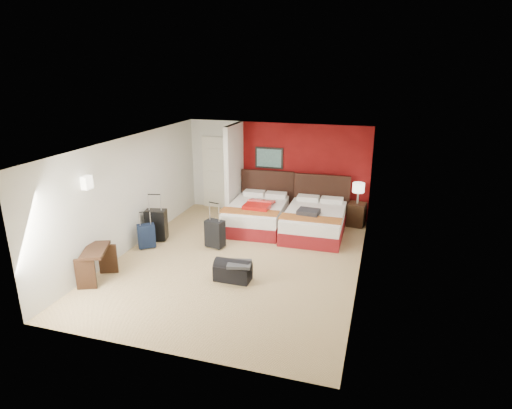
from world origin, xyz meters
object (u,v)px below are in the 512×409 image
at_px(bed_right, 314,223).
at_px(nightstand, 356,214).
at_px(desk, 97,265).
at_px(suitcase_charcoal, 215,235).
at_px(suitcase_black, 156,226).
at_px(suitcase_navy, 147,237).
at_px(red_suitcase_open, 259,204).
at_px(bed_left, 257,216).
at_px(duffel_bag, 233,272).
at_px(table_lamp, 358,193).

bearing_deg(bed_right, nightstand, 42.97).
bearing_deg(bed_right, desk, -135.88).
bearing_deg(desk, suitcase_charcoal, 31.17).
height_order(suitcase_black, suitcase_navy, suitcase_black).
distance_m(red_suitcase_open, nightstand, 2.53).
bearing_deg(suitcase_charcoal, bed_right, 48.60).
distance_m(bed_left, red_suitcase_open, 0.38).
distance_m(suitcase_black, suitcase_navy, 0.49).
bearing_deg(suitcase_charcoal, red_suitcase_open, 78.95).
bearing_deg(desk, suitcase_black, 65.33).
xyz_separation_m(nightstand, suitcase_charcoal, (-2.95, -2.36, 0.01)).
xyz_separation_m(bed_right, suitcase_navy, (-3.47, -1.93, -0.04)).
relative_size(bed_left, desk, 2.48).
bearing_deg(suitcase_navy, duffel_bag, -56.53).
bearing_deg(table_lamp, bed_left, -160.75).
xyz_separation_m(table_lamp, suitcase_navy, (-4.41, -2.83, -0.60)).
relative_size(suitcase_charcoal, suitcase_navy, 1.17).
bearing_deg(bed_left, desk, -123.32).
height_order(red_suitcase_open, desk, red_suitcase_open).
xyz_separation_m(bed_left, nightstand, (2.42, 0.85, 0.00)).
xyz_separation_m(red_suitcase_open, suitcase_black, (-2.10, -1.41, -0.29)).
bearing_deg(table_lamp, bed_right, -135.99).
height_order(red_suitcase_open, suitcase_navy, red_suitcase_open).
height_order(suitcase_charcoal, desk, desk).
bearing_deg(duffel_bag, nightstand, 61.65).
height_order(bed_right, suitcase_navy, bed_right).
bearing_deg(bed_left, suitcase_black, -146.63).
xyz_separation_m(bed_left, table_lamp, (2.42, 0.85, 0.57)).
relative_size(nightstand, duffel_bag, 0.87).
height_order(bed_left, suitcase_navy, bed_left).
bearing_deg(nightstand, duffel_bag, -111.58).
bearing_deg(bed_right, suitcase_charcoal, -145.20).
xyz_separation_m(red_suitcase_open, table_lamp, (2.32, 0.95, 0.22)).
bearing_deg(table_lamp, red_suitcase_open, -157.83).
height_order(nightstand, table_lamp, table_lamp).
bearing_deg(suitcase_black, table_lamp, 14.84).
height_order(nightstand, suitcase_charcoal, suitcase_charcoal).
bearing_deg(suitcase_black, red_suitcase_open, 20.67).
bearing_deg(suitcase_navy, table_lamp, -3.62).
distance_m(bed_left, table_lamp, 2.63).
bearing_deg(bed_right, table_lamp, 42.97).
bearing_deg(red_suitcase_open, desk, -120.32).
relative_size(red_suitcase_open, duffel_bag, 1.25).
relative_size(suitcase_charcoal, duffel_bag, 0.89).
bearing_deg(nightstand, bed_right, -128.84).
relative_size(red_suitcase_open, desk, 1.09).
bearing_deg(suitcase_black, nightstand, 14.84).
distance_m(table_lamp, suitcase_black, 5.04).
height_order(bed_left, bed_right, bed_right).
bearing_deg(table_lamp, suitcase_navy, -147.26).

